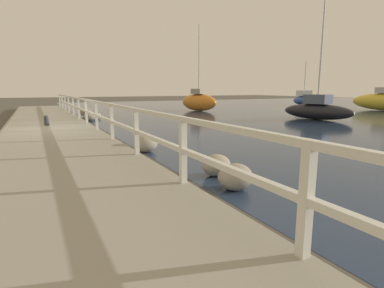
{
  "coord_description": "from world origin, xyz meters",
  "views": [
    {
      "loc": [
        -0.49,
        -12.98,
        1.75
      ],
      "look_at": [
        4.77,
        -2.98,
        -0.33
      ],
      "focal_mm": 28.0,
      "sensor_mm": 36.0,
      "label": 1
    }
  ],
  "objects": [
    {
      "name": "sailboat_orange",
      "position": [
        11.45,
        8.51,
        0.77
      ],
      "size": [
        2.3,
        3.8,
        6.71
      ],
      "rotation": [
        0.0,
        0.0,
        0.31
      ],
      "color": "orange",
      "rests_on": "water_surface"
    },
    {
      "name": "boulder_upstream",
      "position": [
        2.78,
        5.41,
        0.19
      ],
      "size": [
        0.52,
        0.47,
        0.39
      ],
      "color": "gray",
      "rests_on": "ground"
    },
    {
      "name": "boulder_water_edge",
      "position": [
        2.7,
        -7.98,
        0.22
      ],
      "size": [
        0.6,
        0.54,
        0.45
      ],
      "color": "gray",
      "rests_on": "ground"
    },
    {
      "name": "railing",
      "position": [
        1.58,
        -0.0,
        0.97
      ],
      "size": [
        0.1,
        32.5,
        1.09
      ],
      "color": "silver",
      "rests_on": "dock_walkway"
    },
    {
      "name": "boulder_mid_strip",
      "position": [
        2.24,
        4.48,
        0.26
      ],
      "size": [
        0.68,
        0.61,
        0.51
      ],
      "color": "gray",
      "rests_on": "ground"
    },
    {
      "name": "sailboat_black",
      "position": [
        14.1,
        -0.89,
        0.57
      ],
      "size": [
        2.13,
        4.41,
        6.91
      ],
      "rotation": [
        0.0,
        0.0,
        0.19
      ],
      "color": "black",
      "rests_on": "water_surface"
    },
    {
      "name": "ground_plane",
      "position": [
        0.0,
        0.0,
        0.0
      ],
      "size": [
        120.0,
        120.0,
        0.0
      ],
      "primitive_type": "plane",
      "color": "#4C473D"
    },
    {
      "name": "boulder_near_dock",
      "position": [
        2.53,
        -8.86,
        0.24
      ],
      "size": [
        0.63,
        0.57,
        0.47
      ],
      "color": "gray",
      "rests_on": "ground"
    },
    {
      "name": "boulder_far_strip",
      "position": [
        2.48,
        7.41,
        0.29
      ],
      "size": [
        0.76,
        0.69,
        0.57
      ],
      "color": "slate",
      "rests_on": "ground"
    },
    {
      "name": "dock_walkway",
      "position": [
        0.0,
        0.0,
        0.12
      ],
      "size": [
        3.37,
        36.0,
        0.23
      ],
      "color": "gray",
      "rests_on": "ground"
    },
    {
      "name": "sailboat_blue",
      "position": [
        25.94,
        10.78,
        0.65
      ],
      "size": [
        2.51,
        3.68,
        4.65
      ],
      "rotation": [
        0.0,
        0.0,
        -0.3
      ],
      "color": "#2D4C9E",
      "rests_on": "water_surface"
    },
    {
      "name": "boulder_downstream",
      "position": [
        2.2,
        -5.07,
        0.25
      ],
      "size": [
        0.67,
        0.6,
        0.5
      ],
      "color": "gray",
      "rests_on": "ground"
    },
    {
      "name": "mooring_bollard",
      "position": [
        -0.07,
        1.07,
        0.45
      ],
      "size": [
        0.19,
        0.19,
        0.44
      ],
      "color": "#333338",
      "rests_on": "dock_walkway"
    }
  ]
}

